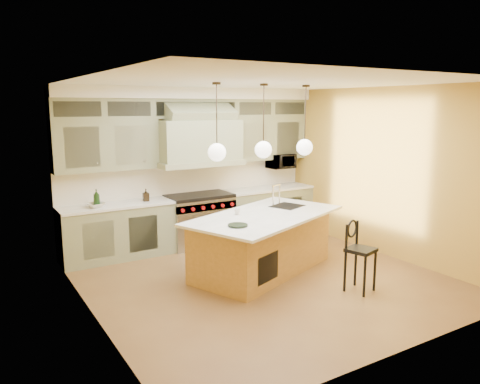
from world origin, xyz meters
TOP-DOWN VIEW (x-y plane):
  - floor at (0.00, 0.00)m, footprint 5.00×5.00m
  - ceiling at (0.00, 0.00)m, footprint 5.00×5.00m
  - wall_back at (0.00, 2.50)m, footprint 5.00×0.00m
  - wall_front at (0.00, -2.50)m, footprint 5.00×0.00m
  - wall_left at (-2.50, 0.00)m, footprint 0.00×5.00m
  - wall_right at (2.50, 0.00)m, footprint 0.00×5.00m
  - back_cabinetry at (0.00, 2.23)m, footprint 5.00×0.77m
  - range at (0.00, 2.14)m, footprint 1.20×0.74m
  - kitchen_island at (0.21, 0.34)m, footprint 2.91×2.21m
  - counter_stool at (0.89, -1.04)m, footprint 0.44×0.44m
  - microwave at (1.95, 2.25)m, footprint 0.54×0.37m
  - oil_bottle_a at (-1.87, 2.15)m, footprint 0.11×0.12m
  - oil_bottle_b at (-1.03, 2.15)m, footprint 0.10×0.11m
  - fruit_bowl at (-1.90, 2.10)m, footprint 0.34×0.34m
  - cup at (-0.16, 0.50)m, footprint 0.10×0.10m
  - pendant_left at (-0.60, 0.34)m, footprint 0.26×0.26m
  - pendant_center at (0.20, 0.34)m, footprint 0.26×0.26m
  - pendant_right at (1.00, 0.34)m, footprint 0.26×0.26m

SIDE VIEW (x-z plane):
  - floor at x=0.00m, z-range 0.00..0.00m
  - kitchen_island at x=0.21m, z-range -0.20..1.15m
  - range at x=0.00m, z-range 0.01..0.97m
  - counter_stool at x=0.89m, z-range 0.06..1.07m
  - cup at x=-0.16m, z-range 0.92..1.01m
  - fruit_bowl at x=-1.90m, z-range 0.94..1.01m
  - oil_bottle_b at x=-1.03m, z-range 0.94..1.15m
  - oil_bottle_a at x=-1.87m, z-range 0.94..1.23m
  - back_cabinetry at x=0.00m, z-range -0.02..2.88m
  - microwave at x=1.95m, z-range 1.30..1.60m
  - wall_back at x=0.00m, z-range -1.05..3.95m
  - wall_front at x=0.00m, z-range -1.05..3.95m
  - wall_left at x=-2.50m, z-range -1.05..3.95m
  - wall_right at x=2.50m, z-range -1.05..3.95m
  - pendant_left at x=-0.60m, z-range 1.39..2.50m
  - pendant_center at x=0.20m, z-range 1.39..2.50m
  - pendant_right at x=1.00m, z-range 1.39..2.50m
  - ceiling at x=0.00m, z-range 2.90..2.90m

